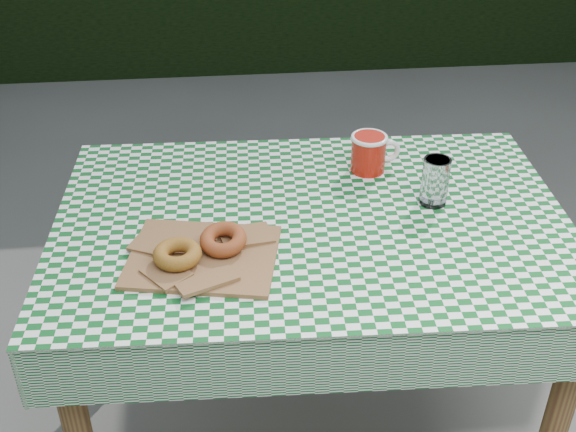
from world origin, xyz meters
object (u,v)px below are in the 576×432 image
(paper_bag, at_px, (203,255))
(coffee_mug, at_px, (368,153))
(table, at_px, (310,339))
(drinking_glass, at_px, (435,181))

(paper_bag, bearing_deg, coffee_mug, 38.97)
(table, bearing_deg, paper_bag, -150.34)
(table, relative_size, coffee_mug, 6.71)
(paper_bag, bearing_deg, drinking_glass, 17.41)
(table, xyz_separation_m, drinking_glass, (0.30, 0.04, 0.44))
(coffee_mug, distance_m, drinking_glass, 0.21)
(drinking_glass, bearing_deg, table, -172.35)
(coffee_mug, relative_size, drinking_glass, 1.49)
(drinking_glass, bearing_deg, paper_bag, -162.59)
(coffee_mug, bearing_deg, paper_bag, -148.51)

